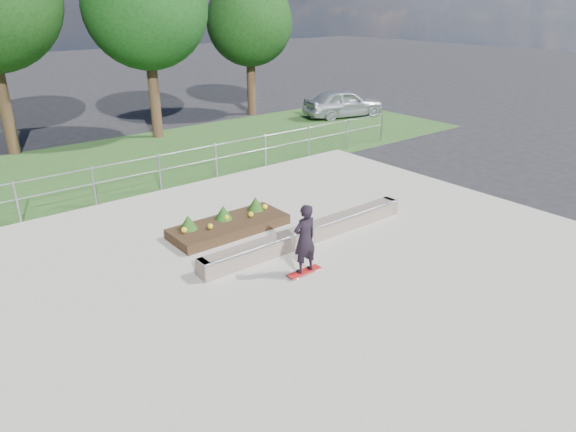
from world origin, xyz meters
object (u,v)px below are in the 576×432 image
object	(u,v)px
grind_ledge	(310,233)
skateboarder	(305,239)
planter_bed	(228,224)
parked_car	(344,103)

from	to	relation	value
grind_ledge	skateboarder	bearing A→B (deg)	-134.74
grind_ledge	planter_bed	world-z (taller)	planter_bed
grind_ledge	parked_car	bearing A→B (deg)	42.56
grind_ledge	planter_bed	xyz separation A→B (m)	(-1.20, 1.76, -0.02)
skateboarder	parked_car	bearing A→B (deg)	42.83
planter_bed	skateboarder	xyz separation A→B (m)	(0.03, -2.94, 0.64)
planter_bed	parked_car	xyz separation A→B (m)	(12.25, 8.39, 0.45)
skateboarder	parked_car	world-z (taller)	skateboarder
parked_car	skateboarder	bearing A→B (deg)	147.51
grind_ledge	parked_car	size ratio (longest dim) A/B	1.46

